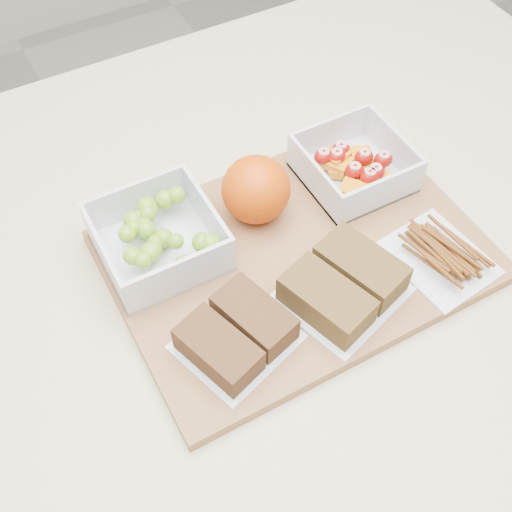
% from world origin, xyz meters
% --- Properties ---
extents(ground, '(4.00, 4.00, 0.00)m').
position_xyz_m(ground, '(0.00, 0.00, 0.00)').
color(ground, gray).
rests_on(ground, ground).
extents(counter, '(1.20, 0.90, 0.90)m').
position_xyz_m(counter, '(0.00, 0.00, 0.45)').
color(counter, beige).
rests_on(counter, ground).
extents(cutting_board, '(0.42, 0.30, 0.02)m').
position_xyz_m(cutting_board, '(0.03, -0.02, 0.91)').
color(cutting_board, olive).
rests_on(cutting_board, counter).
extents(grape_container, '(0.13, 0.13, 0.06)m').
position_xyz_m(grape_container, '(-0.11, 0.06, 0.94)').
color(grape_container, silver).
rests_on(grape_container, cutting_board).
extents(fruit_container, '(0.12, 0.12, 0.05)m').
position_xyz_m(fruit_container, '(0.15, 0.05, 0.94)').
color(fruit_container, silver).
rests_on(fruit_container, cutting_board).
extents(orange, '(0.08, 0.08, 0.08)m').
position_xyz_m(orange, '(0.02, 0.05, 0.96)').
color(orange, '#CD4404').
rests_on(orange, cutting_board).
extents(sandwich_bag_left, '(0.14, 0.13, 0.04)m').
position_xyz_m(sandwich_bag_left, '(-0.09, -0.10, 0.93)').
color(sandwich_bag_left, silver).
rests_on(sandwich_bag_left, cutting_board).
extents(sandwich_bag_center, '(0.15, 0.15, 0.04)m').
position_xyz_m(sandwich_bag_center, '(0.04, -0.10, 0.94)').
color(sandwich_bag_center, silver).
rests_on(sandwich_bag_center, cutting_board).
extents(pretzel_bag, '(0.11, 0.13, 0.03)m').
position_xyz_m(pretzel_bag, '(0.17, -0.11, 0.93)').
color(pretzel_bag, silver).
rests_on(pretzel_bag, cutting_board).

